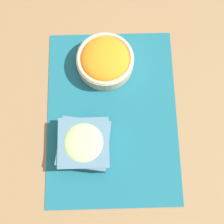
% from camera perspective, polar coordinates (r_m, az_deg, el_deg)
% --- Properties ---
extents(ground_plane, '(3.00, 3.00, 0.00)m').
position_cam_1_polar(ground_plane, '(0.95, 0.00, -0.54)').
color(ground_plane, olive).
extents(placemat, '(0.55, 0.39, 0.00)m').
position_cam_1_polar(placemat, '(0.95, 0.00, -0.51)').
color(placemat, '#195B6B').
rests_on(placemat, ground_plane).
extents(cucumber_bowl, '(0.16, 0.16, 0.07)m').
position_cam_1_polar(cucumber_bowl, '(0.90, -5.15, -5.80)').
color(cucumber_bowl, slate).
rests_on(cucumber_bowl, placemat).
extents(carrot_bowl, '(0.18, 0.18, 0.07)m').
position_cam_1_polar(carrot_bowl, '(0.97, -1.27, 9.45)').
color(carrot_bowl, '#C6B28E').
rests_on(carrot_bowl, placemat).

